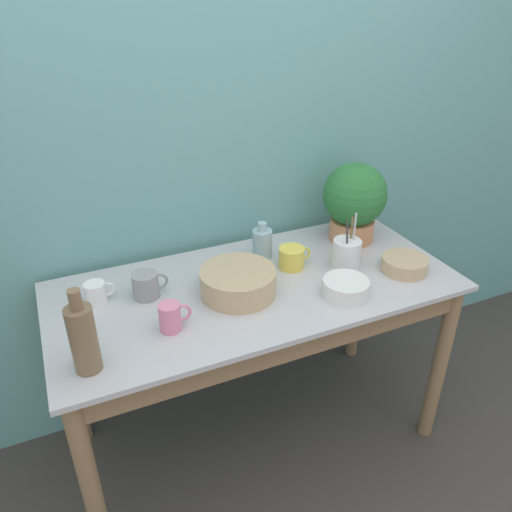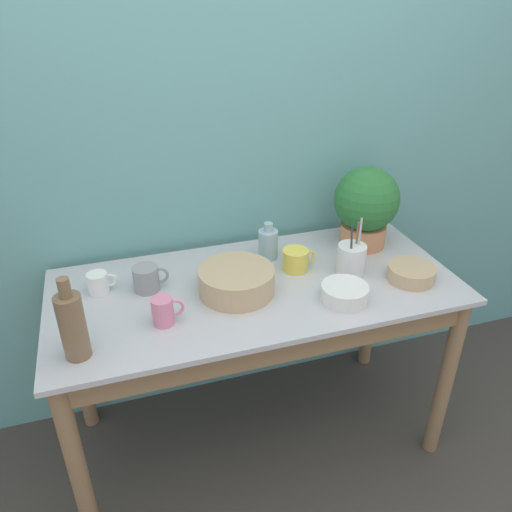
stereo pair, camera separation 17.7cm
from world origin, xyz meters
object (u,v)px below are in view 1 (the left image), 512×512
(bowl_wash_large, at_px, (238,282))
(mug_white, at_px, (96,293))
(bottle_short, at_px, (262,243))
(utensil_cup, at_px, (347,254))
(mug_yellow, at_px, (292,258))
(mug_grey, at_px, (146,285))
(bowl_small_enamel_white, at_px, (346,287))
(bottle_tall, at_px, (83,338))
(potted_plant, at_px, (354,200))
(bowl_small_tan, at_px, (404,264))
(mug_pink, at_px, (171,317))

(bowl_wash_large, bearing_deg, mug_white, 162.32)
(bottle_short, bearing_deg, bowl_wash_large, -132.65)
(bottle_short, distance_m, utensil_cup, 0.33)
(bowl_wash_large, distance_m, utensil_cup, 0.45)
(mug_yellow, bearing_deg, mug_grey, 177.37)
(mug_yellow, relative_size, bowl_small_enamel_white, 0.81)
(bottle_short, bearing_deg, utensil_cup, -38.67)
(bowl_wash_large, bearing_deg, mug_yellow, 18.30)
(mug_grey, height_order, utensil_cup, utensil_cup)
(utensil_cup, bearing_deg, bowl_wash_large, 179.44)
(bottle_tall, bearing_deg, potted_plant, 18.49)
(bowl_small_enamel_white, height_order, bowl_small_tan, bowl_small_enamel_white)
(bottle_short, height_order, mug_grey, bottle_short)
(mug_pink, relative_size, mug_white, 1.02)
(bowl_small_tan, bearing_deg, bowl_small_enamel_white, -170.59)
(potted_plant, bearing_deg, bowl_wash_large, -162.14)
(mug_grey, bearing_deg, utensil_cup, -8.81)
(mug_grey, relative_size, mug_yellow, 0.96)
(bowl_small_tan, distance_m, utensil_cup, 0.22)
(bowl_small_enamel_white, bearing_deg, bowl_wash_large, 154.59)
(bottle_short, relative_size, utensil_cup, 0.67)
(bowl_wash_large, height_order, bottle_short, bottle_short)
(bottle_tall, relative_size, mug_grey, 2.10)
(bowl_small_enamel_white, bearing_deg, bowl_small_tan, 9.41)
(bowl_wash_large, relative_size, bottle_short, 1.76)
(bottle_tall, bearing_deg, bottle_short, 28.27)
(mug_white, distance_m, bowl_small_tan, 1.14)
(bottle_tall, relative_size, utensil_cup, 1.18)
(mug_grey, bearing_deg, mug_pink, -82.65)
(bottle_short, height_order, mug_pink, bottle_short)
(bottle_short, xyz_separation_m, bowl_small_tan, (0.45, -0.32, -0.04))
(bottle_short, relative_size, mug_grey, 1.20)
(bottle_short, distance_m, mug_white, 0.66)
(mug_pink, bearing_deg, bowl_small_tan, -0.49)
(mug_grey, xyz_separation_m, bowl_small_enamel_white, (0.64, -0.27, -0.02))
(mug_grey, bearing_deg, bottle_short, 10.65)
(bottle_short, relative_size, mug_yellow, 1.15)
(mug_grey, distance_m, mug_white, 0.17)
(bottle_short, relative_size, mug_white, 1.47)
(mug_pink, xyz_separation_m, bowl_small_enamel_white, (0.62, -0.06, -0.02))
(bottle_short, bearing_deg, mug_yellow, -58.41)
(potted_plant, xyz_separation_m, bottle_short, (-0.42, 0.01, -0.12))
(potted_plant, bearing_deg, bottle_tall, -161.51)
(bowl_wash_large, distance_m, mug_grey, 0.32)
(mug_grey, xyz_separation_m, mug_white, (-0.17, 0.04, -0.01))
(bowl_wash_large, height_order, bottle_tall, bottle_tall)
(bowl_small_enamel_white, distance_m, utensil_cup, 0.19)
(mug_pink, height_order, mug_white, mug_pink)
(bowl_wash_large, xyz_separation_m, mug_pink, (-0.27, -0.11, 0.00))
(potted_plant, height_order, utensil_cup, potted_plant)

